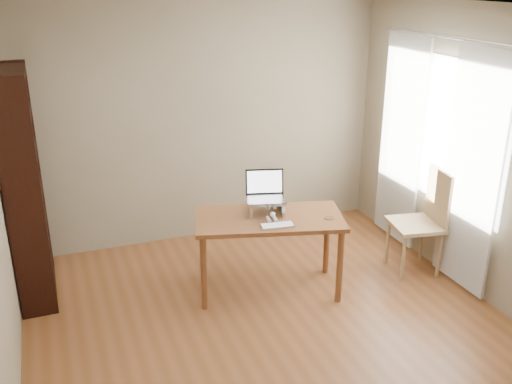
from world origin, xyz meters
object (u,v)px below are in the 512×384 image
at_px(bookshelf, 25,188).
at_px(keyboard, 277,226).
at_px(desk, 269,227).
at_px(chair, 423,217).
at_px(laptop, 264,192).
at_px(cat, 266,206).

distance_m(bookshelf, keyboard, 2.25).
distance_m(bookshelf, desk, 2.20).
bearing_deg(chair, laptop, 179.13).
bearing_deg(chair, cat, -179.83).
xyz_separation_m(bookshelf, desk, (2.04, -0.72, -0.40)).
relative_size(laptop, keyboard, 1.31).
height_order(bookshelf, chair, bookshelf).
height_order(bookshelf, keyboard, bookshelf).
bearing_deg(laptop, desk, -74.88).
bearing_deg(desk, chair, 9.42).
bearing_deg(cat, chair, -1.03).
distance_m(bookshelf, laptop, 2.12).
xyz_separation_m(bookshelf, laptop, (2.04, -0.58, -0.11)).
bearing_deg(keyboard, bookshelf, 162.88).
xyz_separation_m(bookshelf, keyboard, (2.03, -0.94, -0.29)).
xyz_separation_m(laptop, keyboard, (-0.01, -0.36, -0.18)).
height_order(laptop, keyboard, laptop).
distance_m(desk, chair, 1.59).
distance_m(desk, keyboard, 0.25).
height_order(cat, chair, chair).
relative_size(cat, chair, 0.46).
bearing_deg(laptop, chair, 4.36).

